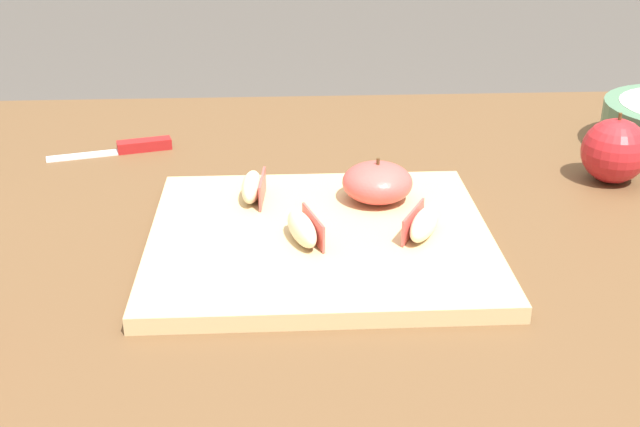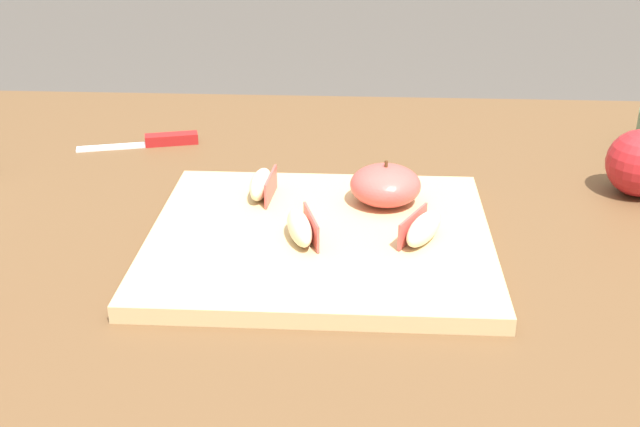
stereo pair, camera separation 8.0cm
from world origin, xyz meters
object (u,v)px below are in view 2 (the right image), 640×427
paring_knife (161,140)px  apple_wedge_near_knife (423,229)px  cutting_board (320,239)px  apple_wedge_right (261,186)px  apple_half_skin_up (384,185)px  apple_wedge_left (301,228)px

paring_knife → apple_wedge_near_knife: bearing=-42.5°
apple_wedge_near_knife → cutting_board: bearing=170.5°
cutting_board → apple_wedge_near_knife: (0.10, -0.02, 0.02)m
paring_knife → cutting_board: bearing=-51.2°
cutting_board → apple_wedge_right: bearing=130.5°
apple_wedge_right → apple_half_skin_up: bearing=-2.7°
apple_half_skin_up → apple_wedge_left: 0.13m
apple_half_skin_up → cutting_board: bearing=-130.9°
apple_half_skin_up → apple_wedge_near_knife: 0.10m
apple_wedge_right → apple_wedge_near_knife: bearing=-29.9°
apple_wedge_near_knife → apple_half_skin_up: bearing=111.9°
paring_knife → apple_half_skin_up: bearing=-35.8°
apple_wedge_left → apple_wedge_near_knife: (0.12, 0.00, 0.00)m
cutting_board → paring_knife: bearing=128.8°
apple_wedge_near_knife → apple_wedge_right: same height
cutting_board → apple_half_skin_up: bearing=49.1°
cutting_board → apple_wedge_near_knife: bearing=-9.5°
apple_wedge_left → apple_wedge_near_knife: bearing=2.3°
apple_half_skin_up → apple_wedge_left: (-0.08, -0.10, -0.01)m
apple_half_skin_up → apple_wedge_near_knife: size_ratio=1.14×
cutting_board → apple_wedge_near_knife: apple_wedge_near_knife is taller
apple_wedge_left → paring_knife: bearing=124.6°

